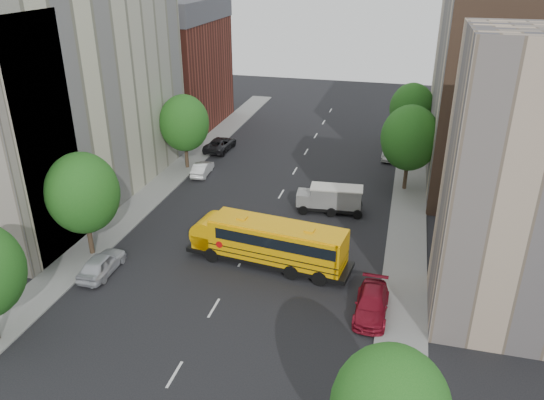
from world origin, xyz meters
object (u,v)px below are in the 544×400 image
at_px(parked_car_2, 220,144).
at_px(school_bus, 267,240).
at_px(street_tree_5, 412,108).
at_px(parked_car_5, 390,152).
at_px(parked_car_0, 102,264).
at_px(parked_car_3, 372,304).
at_px(safari_truck, 331,199).
at_px(street_tree_1, 83,193).
at_px(parked_car_1, 202,169).
at_px(street_tree_2, 184,123).
at_px(street_tree_4, 410,138).

bearing_deg(parked_car_2, school_bus, 119.97).
xyz_separation_m(street_tree_5, parked_car_5, (-1.80, -3.72, -4.00)).
xyz_separation_m(parked_car_0, parked_car_3, (18.49, 0.05, -0.05)).
relative_size(school_bus, safari_truck, 2.17).
xyz_separation_m(street_tree_1, parked_car_1, (2.20, 16.67, -4.30)).
bearing_deg(parked_car_3, street_tree_2, 136.23).
bearing_deg(safari_truck, parked_car_1, 154.92).
height_order(street_tree_4, parked_car_1, street_tree_4).
bearing_deg(parked_car_2, street_tree_4, 166.24).
bearing_deg(parked_car_1, street_tree_2, -35.55).
xyz_separation_m(safari_truck, parked_car_2, (-14.50, 12.56, -0.51)).
xyz_separation_m(parked_car_0, parked_car_1, (0.09, 18.79, -0.11)).
xyz_separation_m(street_tree_2, parked_car_5, (20.20, 8.28, -4.12)).
relative_size(street_tree_1, school_bus, 0.65).
xyz_separation_m(street_tree_5, parked_car_2, (-20.52, -5.94, -3.97)).
height_order(street_tree_4, school_bus, street_tree_4).
distance_m(street_tree_4, safari_truck, 9.66).
bearing_deg(street_tree_4, parked_car_5, 102.26).
height_order(school_bus, parked_car_3, school_bus).
bearing_deg(parked_car_3, street_tree_1, 174.74).
bearing_deg(street_tree_5, street_tree_1, -126.25).
height_order(street_tree_1, school_bus, street_tree_1).
distance_m(street_tree_2, street_tree_4, 22.00).
bearing_deg(school_bus, safari_truck, 79.39).
relative_size(street_tree_4, parked_car_2, 1.54).
xyz_separation_m(street_tree_4, parked_car_1, (-19.80, -1.33, -4.43)).
height_order(street_tree_4, parked_car_0, street_tree_4).
bearing_deg(parked_car_5, street_tree_1, -125.26).
height_order(street_tree_1, parked_car_0, street_tree_1).
xyz_separation_m(street_tree_2, street_tree_4, (22.00, 0.00, 0.25)).
distance_m(parked_car_0, parked_car_1, 18.79).
height_order(street_tree_5, parked_car_3, street_tree_5).
bearing_deg(parked_car_3, safari_truck, 109.30).
distance_m(street_tree_4, parked_car_0, 28.62).
bearing_deg(street_tree_1, school_bus, 8.69).
bearing_deg(parked_car_5, parked_car_2, -170.94).
bearing_deg(street_tree_4, safari_truck, -132.81).
bearing_deg(street_tree_5, parked_car_1, -146.05).
distance_m(parked_car_0, parked_car_5, 33.67).
height_order(street_tree_4, street_tree_5, street_tree_4).
distance_m(street_tree_1, street_tree_5, 37.20).
relative_size(street_tree_2, street_tree_4, 0.95).
xyz_separation_m(parked_car_1, parked_car_5, (18.00, 9.61, 0.06)).
height_order(street_tree_5, parked_car_0, street_tree_5).
height_order(school_bus, parked_car_1, school_bus).
relative_size(street_tree_4, parked_car_3, 1.67).
bearing_deg(parked_car_3, parked_car_1, 134.95).
bearing_deg(street_tree_5, parked_car_5, -115.83).
distance_m(parked_car_2, parked_car_5, 18.86).
bearing_deg(parked_car_2, street_tree_2, 79.00).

